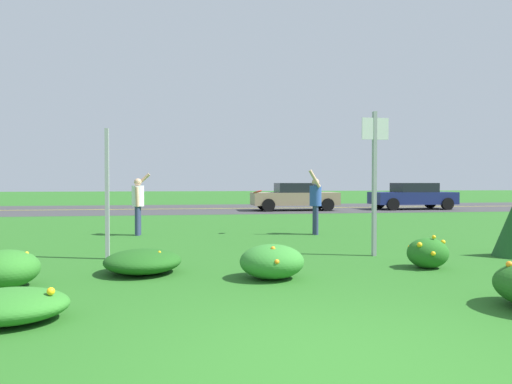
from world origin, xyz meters
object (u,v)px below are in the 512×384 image
(sign_post_near_path, at_px, (107,194))
(person_catcher_blue_shirt, at_px, (315,201))
(sign_post_by_roadside, at_px, (375,169))
(car_navy_leftmost, at_px, (413,196))
(person_thrower_white_shirt, at_px, (138,201))
(car_tan_center_left, at_px, (295,196))
(frisbee_red, at_px, (257,192))

(sign_post_near_path, height_order, person_catcher_blue_shirt, sign_post_near_path)
(sign_post_by_roadside, height_order, car_navy_leftmost, sign_post_by_roadside)
(sign_post_near_path, distance_m, sign_post_by_roadside, 5.37)
(person_thrower_white_shirt, distance_m, car_tan_center_left, 12.63)
(sign_post_near_path, bearing_deg, car_navy_leftmost, 46.30)
(sign_post_near_path, distance_m, frisbee_red, 5.24)
(sign_post_by_roadside, xyz_separation_m, frisbee_red, (-1.76, 4.26, -0.55))
(frisbee_red, xyz_separation_m, car_tan_center_left, (3.65, 10.69, -0.48))
(sign_post_near_path, bearing_deg, car_tan_center_left, 63.58)
(sign_post_by_roadside, relative_size, car_navy_leftmost, 0.65)
(sign_post_near_path, height_order, person_thrower_white_shirt, sign_post_near_path)
(sign_post_by_roadside, height_order, person_catcher_blue_shirt, sign_post_by_roadside)
(sign_post_near_path, distance_m, person_thrower_white_shirt, 4.06)
(sign_post_by_roadside, distance_m, person_catcher_blue_shirt, 3.98)
(sign_post_near_path, bearing_deg, sign_post_by_roadside, -4.51)
(sign_post_near_path, height_order, frisbee_red, sign_post_near_path)
(sign_post_by_roadside, relative_size, person_catcher_blue_shirt, 1.58)
(person_catcher_blue_shirt, xyz_separation_m, car_tan_center_left, (2.02, 11.05, -0.23))
(sign_post_near_path, relative_size, car_tan_center_left, 0.57)
(person_catcher_blue_shirt, xyz_separation_m, frisbee_red, (-1.63, 0.36, 0.25))
(person_thrower_white_shirt, xyz_separation_m, car_tan_center_left, (7.03, 10.49, -0.23))
(person_catcher_blue_shirt, bearing_deg, frisbee_red, 167.48)
(sign_post_by_roadside, height_order, frisbee_red, sign_post_by_roadside)
(car_navy_leftmost, bearing_deg, sign_post_by_roadside, -119.76)
(frisbee_red, relative_size, car_navy_leftmost, 0.06)
(sign_post_near_path, bearing_deg, person_thrower_white_shirt, 87.40)
(person_thrower_white_shirt, height_order, frisbee_red, person_thrower_white_shirt)
(car_navy_leftmost, bearing_deg, frisbee_red, -133.97)
(car_tan_center_left, bearing_deg, frisbee_red, -108.85)
(car_tan_center_left, bearing_deg, person_thrower_white_shirt, -123.86)
(person_thrower_white_shirt, relative_size, car_navy_leftmost, 0.39)
(sign_post_by_roadside, bearing_deg, person_thrower_white_shirt, 139.10)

